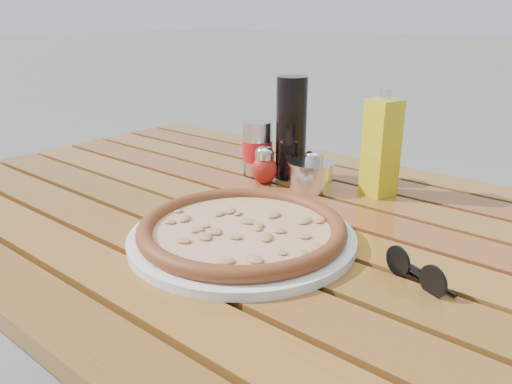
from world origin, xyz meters
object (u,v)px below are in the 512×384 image
Objects in this scene: oregano_shaker at (314,171)px; parmesan_tin at (311,175)px; plate at (242,237)px; sunglasses at (416,272)px; soda_can at (257,149)px; olive_oil_cruet at (381,147)px; pizza at (242,228)px; dark_bottle at (291,128)px; table at (249,247)px; pepper_shaker at (264,166)px.

oregano_shaker reaches higher than parmesan_tin.
plate is 0.30m from oregano_shaker.
plate is 3.29× the size of sunglasses.
olive_oil_cruet is at bearing 10.55° from soda_can.
pizza is 1.74× the size of olive_oil_cruet.
soda_can is (-0.07, -0.03, -0.05)m from dark_bottle.
soda_can is (-0.21, 0.29, 0.05)m from plate.
pepper_shaker is at bearing 118.93° from table.
olive_oil_cruet is at bearing 80.05° from plate.
olive_oil_cruet is (0.22, 0.09, 0.06)m from pepper_shaker.
olive_oil_cruet reaches higher than sunglasses.
table is 3.89× the size of plate.
soda_can reaches higher than oregano_shaker.
pizza is (0.00, 0.00, 0.02)m from plate.
plate is 3.00× the size of soda_can.
soda_can reaches higher than parmesan_tin.
pizza is 0.30m from oregano_shaker.
table is 0.20m from pepper_shaker.
olive_oil_cruet is (0.06, 0.34, 0.07)m from pizza.
plate is 0.98× the size of pizza.
dark_bottle reaches higher than sunglasses.
oregano_shaker is 0.37× the size of dark_bottle.
olive_oil_cruet reaches higher than pepper_shaker.
table is 0.29m from dark_bottle.
pepper_shaker is 0.79× the size of parmesan_tin.
olive_oil_cruet reaches higher than oregano_shaker.
sunglasses is (0.34, -0.06, 0.09)m from table.
dark_bottle is at bearing 113.61° from pizza.
sunglasses reaches higher than pizza.
sunglasses is at bearing 11.42° from pizza.
plate is 1.64× the size of dark_bottle.
sunglasses is at bearing -26.74° from soda_can.
parmesan_tin is (-0.00, -0.01, -0.01)m from oregano_shaker.
dark_bottle is 2.01× the size of sunglasses.
pizza is 0.36m from soda_can.
olive_oil_cruet reaches higher than pizza.
pepper_shaker is at bearing -159.02° from oregano_shaker.
parmesan_tin is at bearing -25.81° from dark_bottle.
parmesan_tin is (0.15, -0.01, -0.03)m from soda_can.
pizza is 0.29m from parmesan_tin.
oregano_shaker is 0.79× the size of parmesan_tin.
olive_oil_cruet is at bearing 59.03° from table.
dark_bottle is 1.83× the size of soda_can.
pizza is at bearing -77.94° from parmesan_tin.
soda_can is 1.15× the size of parmesan_tin.
oregano_shaker reaches higher than pizza.
soda_can reaches higher than sunglasses.
parmesan_tin is 0.40m from sunglasses.
pepper_shaker reaches higher than table.
pizza is at bearing -54.00° from table.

